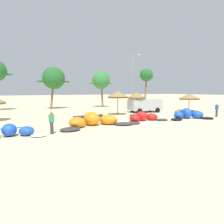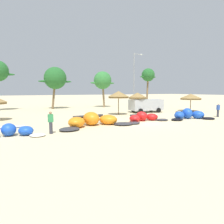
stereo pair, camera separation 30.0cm
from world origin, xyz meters
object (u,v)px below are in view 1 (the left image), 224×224
object	(u,v)px
kite_left	(93,121)
lamppost_west_center	(133,77)
palm_center_right	(146,76)
parked_van	(144,105)
person_by_umbrellas	(217,110)
kite_far_left	(9,132)
palm_center_left	(101,81)
person_near_kites	(52,123)
palm_left_of_gap	(54,78)
beach_umbrella_middle	(118,95)
kite_center	(188,115)
kite_left_of_center	(143,117)
beach_umbrella_near_palms	(137,96)
beach_umbrella_outermost	(189,97)

from	to	relation	value
kite_left	lamppost_west_center	bearing A→B (deg)	48.20
kite_left	palm_center_right	xyz separation A→B (m)	(19.53, 17.66, 5.71)
parked_van	person_by_umbrellas	world-z (taller)	parked_van
kite_far_left	lamppost_west_center	world-z (taller)	lamppost_west_center
person_by_umbrellas	palm_center_right	distance (m)	20.03
palm_center_left	kite_far_left	bearing A→B (deg)	-129.50
person_near_kites	lamppost_west_center	size ratio (longest dim) A/B	0.15
parked_van	palm_left_of_gap	distance (m)	15.99
kite_far_left	person_by_umbrellas	world-z (taller)	person_by_umbrellas
beach_umbrella_middle	person_by_umbrellas	bearing A→B (deg)	-38.22
kite_center	beach_umbrella_middle	xyz separation A→B (m)	(-4.92, 6.92, 2.15)
kite_center	person_near_kites	bearing A→B (deg)	-176.38
person_near_kites	person_by_umbrellas	xyz separation A→B (m)	(19.32, 0.54, 0.00)
kite_left_of_center	person_by_umbrellas	bearing A→B (deg)	-7.79
kite_center	parked_van	bearing A→B (deg)	90.45
kite_far_left	palm_center_right	size ratio (longest dim) A/B	0.63
kite_left_of_center	person_near_kites	xyz separation A→B (m)	(-9.54, -1.88, 0.45)
kite_left_of_center	beach_umbrella_near_palms	world-z (taller)	beach_umbrella_near_palms
kite_left_of_center	palm_center_right	bearing A→B (deg)	51.43
beach_umbrella_near_palms	person_near_kites	distance (m)	16.30
kite_center	palm_left_of_gap	distance (m)	22.49
kite_far_left	beach_umbrella_outermost	xyz separation A→B (m)	(24.73, 6.61, 1.85)
parked_van	palm_center_right	world-z (taller)	palm_center_right
beach_umbrella_outermost	palm_center_left	size ratio (longest dim) A/B	0.47
kite_left	beach_umbrella_outermost	size ratio (longest dim) A/B	2.27
kite_left	beach_umbrella_outermost	xyz separation A→B (m)	(18.06, 5.26, 1.73)
person_near_kites	palm_left_of_gap	bearing A→B (deg)	76.60
beach_umbrella_middle	beach_umbrella_outermost	bearing A→B (deg)	-4.23
kite_left	beach_umbrella_near_palms	world-z (taller)	beach_umbrella_near_palms
kite_center	palm_left_of_gap	size ratio (longest dim) A/B	0.74
palm_center_right	beach_umbrella_outermost	bearing A→B (deg)	-96.77
kite_left_of_center	kite_far_left	bearing A→B (deg)	-172.96
kite_far_left	parked_van	xyz separation A→B (m)	(17.57, 8.32, 0.76)
kite_center	beach_umbrella_outermost	bearing A→B (deg)	40.41
palm_center_right	beach_umbrella_middle	bearing A→B (deg)	-139.49
kite_center	beach_umbrella_near_palms	distance (m)	8.24
kite_far_left	beach_umbrella_outermost	distance (m)	25.66
parked_van	person_by_umbrellas	xyz separation A→B (m)	(4.45, -8.15, -0.27)
beach_umbrella_middle	person_by_umbrellas	world-z (taller)	beach_umbrella_middle
beach_umbrella_middle	palm_center_right	xyz separation A→B (m)	(13.48, 11.52, 3.57)
parked_van	kite_left	bearing A→B (deg)	-147.43
kite_left_of_center	parked_van	world-z (taller)	parked_van
kite_far_left	person_by_umbrellas	bearing A→B (deg)	0.45
beach_umbrella_outermost	parked_van	size ratio (longest dim) A/B	0.64
person_near_kites	lamppost_west_center	bearing A→B (deg)	44.78
palm_left_of_gap	kite_far_left	bearing A→B (deg)	-110.65
person_near_kites	beach_umbrella_near_palms	bearing A→B (deg)	33.00
kite_left_of_center	palm_center_left	xyz separation A→B (m)	(3.92, 18.09, 4.58)
kite_far_left	kite_left_of_center	bearing A→B (deg)	7.04
parked_van	kite_center	bearing A→B (deg)	-89.55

